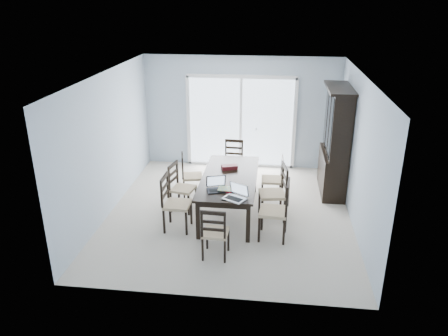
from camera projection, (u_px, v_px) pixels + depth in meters
The scene contains 24 objects.
floor at pixel (229, 213), 8.30m from camera, with size 5.00×5.00×0.00m, color beige.
ceiling at pixel (230, 75), 7.33m from camera, with size 5.00×5.00×0.00m, color white.
back_wall at pixel (241, 113), 10.11m from camera, with size 4.50×0.02×2.60m, color #A5B5C5.
wall_left at pixel (109, 143), 8.06m from camera, with size 0.02×5.00×2.60m, color #A5B5C5.
wall_right at pixel (358, 153), 7.56m from camera, with size 0.02×5.00×2.60m, color #A5B5C5.
balcony at pixel (243, 153), 11.54m from camera, with size 4.50×2.00×0.10m, color gray.
railing at pixel (246, 121), 12.24m from camera, with size 4.50×0.06×1.10m, color #99999E.
dining_table at pixel (229, 180), 8.04m from camera, with size 1.00×2.20×0.75m.
china_hutch at pixel (335, 142), 8.83m from camera, with size 0.50×1.38×2.20m.
sliding_door at pixel (241, 122), 10.17m from camera, with size 2.52×0.05×2.18m.
chair_left_near at pixel (171, 197), 7.53m from camera, with size 0.46×0.45×1.16m.
chair_left_mid at pixel (179, 182), 8.24m from camera, with size 0.49×0.48×1.07m.
chair_left_far at pixel (188, 171), 8.80m from camera, with size 0.48×0.47×1.04m.
chair_right_near at pixel (280, 204), 7.21m from camera, with size 0.50×0.49×1.21m.
chair_right_mid at pixel (278, 187), 7.88m from camera, with size 0.53×0.52×1.19m.
chair_right_far at pixel (277, 174), 8.61m from camera, with size 0.42×0.41×1.07m.
chair_end_near at pixel (215, 228), 6.66m from camera, with size 0.40×0.41×1.03m.
chair_end_far at pixel (233, 157), 9.50m from camera, with size 0.43×0.44×1.08m.
laptop_dark at pixel (217, 188), 7.41m from camera, with size 0.39×0.32×0.23m.
laptop_silver at pixel (234, 196), 7.10m from camera, with size 0.43×0.39×0.24m.
book_stack at pixel (226, 189), 7.42m from camera, with size 0.28×0.22×0.04m.
cell_phone at pixel (225, 200), 7.09m from camera, with size 0.10×0.04×0.01m, color black.
game_box at pixel (229, 167), 8.34m from camera, with size 0.30×0.15×0.07m, color #4C120F.
hot_tub at pixel (231, 134), 11.35m from camera, with size 2.16×2.01×0.96m.
Camera 1 is at (0.77, -7.34, 3.88)m, focal length 35.00 mm.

